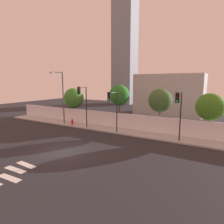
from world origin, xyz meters
TOP-DOWN VIEW (x-y plane):
  - ground_plane at (0.00, 0.00)m, footprint 80.00×80.00m
  - sidewalk at (0.00, 8.20)m, footprint 36.00×2.40m
  - perimeter_wall at (0.00, 9.49)m, footprint 36.00×0.18m
  - crosswalk_marking at (-0.06, -4.53)m, footprint 2.63×3.06m
  - traffic_light_left at (-3.41, 6.82)m, footprint 0.35×1.65m
  - traffic_light_center at (0.89, 6.68)m, footprint 0.35×1.85m
  - traffic_light_right at (7.79, 6.75)m, footprint 0.35×1.74m
  - street_lamp_curbside at (-7.55, 7.52)m, footprint 0.65×1.83m
  - fire_hydrant at (-5.86, 7.56)m, footprint 0.44×0.26m
  - roadside_tree_leftmost at (-8.14, 10.52)m, footprint 2.97×2.97m
  - roadside_tree_midleft at (-0.39, 10.52)m, footprint 2.63×2.63m
  - roadside_tree_midright at (4.93, 10.52)m, footprint 2.70×2.70m
  - roadside_tree_rightmost at (10.08, 10.52)m, footprint 2.79×2.79m
  - low_building_distant at (2.71, 23.49)m, footprint 11.49×6.00m
  - tower_on_skyline at (-12.37, 35.49)m, footprint 5.52×5.00m

SIDE VIEW (x-z plane):
  - ground_plane at x=0.00m, z-range 0.00..0.00m
  - crosswalk_marking at x=-0.06m, z-range 0.00..0.01m
  - sidewalk at x=0.00m, z-range 0.00..0.15m
  - fire_hydrant at x=-5.86m, z-range 0.18..0.97m
  - perimeter_wall at x=0.00m, z-range 0.15..1.95m
  - roadside_tree_rightmost at x=10.08m, z-range 0.93..5.59m
  - roadside_tree_leftmost at x=-8.14m, z-range 0.96..5.85m
  - traffic_light_center at x=0.89m, z-range 1.23..5.81m
  - low_building_distant at x=2.71m, z-range 0.00..7.14m
  - traffic_light_right at x=7.79m, z-range 1.25..5.95m
  - roadside_tree_midright at x=4.93m, z-range 1.15..6.19m
  - traffic_light_left at x=-3.41m, z-range 1.31..6.39m
  - roadside_tree_midleft at x=-0.39m, z-range 1.39..6.82m
  - street_lamp_curbside at x=-7.55m, z-range 0.76..7.68m
  - tower_on_skyline at x=-12.37m, z-range 0.00..32.77m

